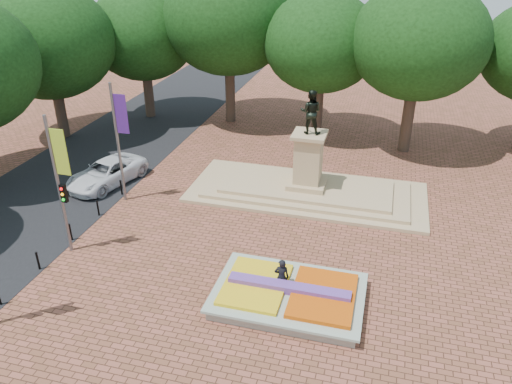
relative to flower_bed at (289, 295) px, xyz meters
The scene contains 9 objects.
ground 2.28m from the flower_bed, 117.19° to the left, with size 90.00×90.00×0.00m, color brown.
asphalt_street 17.49m from the flower_bed, 156.41° to the left, with size 9.00×90.00×0.02m, color black.
flower_bed is the anchor object (origin of this frame).
monument 10.07m from the flower_bed, 95.87° to the left, with size 14.00×6.00×6.40m.
tree_row_back 21.01m from the flower_bed, 86.26° to the left, with size 44.80×8.80×10.43m.
banner_poles 11.66m from the flower_bed, behind, with size 0.88×11.17×7.00m.
bollard_row 11.74m from the flower_bed, behind, with size 0.12×13.12×0.98m.
van 15.58m from the flower_bed, 148.70° to the left, with size 2.49×5.39×1.50m, color silver.
pedestrian 0.82m from the flower_bed, 133.68° to the left, with size 0.64×0.42×1.76m, color black.
Camera 1 is at (4.08, -18.49, 13.95)m, focal length 35.00 mm.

